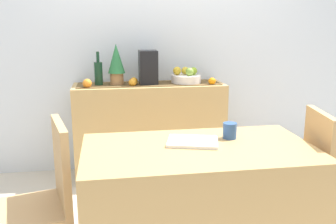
% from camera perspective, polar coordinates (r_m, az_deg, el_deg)
% --- Properties ---
extents(ground_plane, '(6.40, 6.40, 0.02)m').
position_cam_1_polar(ground_plane, '(2.85, 2.55, -16.28)').
color(ground_plane, beige).
rests_on(ground_plane, ground).
extents(room_wall_rear, '(6.40, 0.06, 2.70)m').
position_cam_1_polar(room_wall_rear, '(3.64, -1.14, 12.57)').
color(room_wall_rear, silver).
rests_on(room_wall_rear, ground).
extents(sideboard_console, '(1.36, 0.42, 0.86)m').
position_cam_1_polar(sideboard_console, '(3.50, -2.77, -2.73)').
color(sideboard_console, tan).
rests_on(sideboard_console, ground).
extents(table_runner, '(1.28, 0.32, 0.01)m').
position_cam_1_polar(table_runner, '(3.41, -2.85, 4.29)').
color(table_runner, brown).
rests_on(table_runner, sideboard_console).
extents(fruit_bowl, '(0.27, 0.27, 0.07)m').
position_cam_1_polar(fruit_bowl, '(3.46, 2.78, 5.05)').
color(fruit_bowl, white).
rests_on(fruit_bowl, table_runner).
extents(apple_right, '(0.07, 0.07, 0.07)m').
position_cam_1_polar(apple_right, '(3.40, 3.30, 6.11)').
color(apple_right, '#83A940').
rests_on(apple_right, fruit_bowl).
extents(apple_center, '(0.08, 0.08, 0.08)m').
position_cam_1_polar(apple_center, '(3.45, 1.38, 6.27)').
color(apple_center, gold).
rests_on(apple_center, fruit_bowl).
extents(apple_rear, '(0.07, 0.07, 0.07)m').
position_cam_1_polar(apple_rear, '(3.49, 2.63, 6.29)').
color(apple_rear, gold).
rests_on(apple_rear, fruit_bowl).
extents(apple_left, '(0.07, 0.07, 0.07)m').
position_cam_1_polar(apple_left, '(3.47, 3.87, 6.23)').
color(apple_left, '#91B32B').
rests_on(apple_left, fruit_bowl).
extents(wine_bottle, '(0.07, 0.07, 0.30)m').
position_cam_1_polar(wine_bottle, '(3.37, -10.50, 5.84)').
color(wine_bottle, '#173923').
rests_on(wine_bottle, sideboard_console).
extents(coffee_maker, '(0.16, 0.18, 0.30)m').
position_cam_1_polar(coffee_maker, '(3.39, -3.04, 6.76)').
color(coffee_maker, black).
rests_on(coffee_maker, sideboard_console).
extents(potted_plant, '(0.15, 0.15, 0.36)m').
position_cam_1_polar(potted_plant, '(3.36, -7.84, 7.41)').
color(potted_plant, '#A97849').
rests_on(potted_plant, sideboard_console).
extents(orange_loose_near_bowl, '(0.07, 0.07, 0.07)m').
position_cam_1_polar(orange_loose_near_bowl, '(3.37, -5.21, 4.67)').
color(orange_loose_near_bowl, orange).
rests_on(orange_loose_near_bowl, sideboard_console).
extents(orange_loose_end, '(0.07, 0.07, 0.07)m').
position_cam_1_polar(orange_loose_end, '(3.39, 6.69, 4.67)').
color(orange_loose_end, orange).
rests_on(orange_loose_end, sideboard_console).
extents(orange_loose_far, '(0.08, 0.08, 0.08)m').
position_cam_1_polar(orange_loose_far, '(3.28, -12.15, 4.27)').
color(orange_loose_far, orange).
rests_on(orange_loose_far, sideboard_console).
extents(orange_loose_mid, '(0.07, 0.07, 0.07)m').
position_cam_1_polar(orange_loose_mid, '(3.29, -5.40, 4.48)').
color(orange_loose_mid, orange).
rests_on(orange_loose_mid, sideboard_console).
extents(dining_table, '(1.27, 0.71, 0.74)m').
position_cam_1_polar(dining_table, '(2.22, 4.52, -14.41)').
color(dining_table, tan).
rests_on(dining_table, ground).
extents(open_book, '(0.33, 0.28, 0.02)m').
position_cam_1_polar(open_book, '(2.13, 3.77, -4.51)').
color(open_book, white).
rests_on(open_book, dining_table).
extents(coffee_cup, '(0.08, 0.08, 0.09)m').
position_cam_1_polar(coffee_cup, '(2.23, 9.34, -2.81)').
color(coffee_cup, '#2C4F88').
rests_on(coffee_cup, dining_table).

